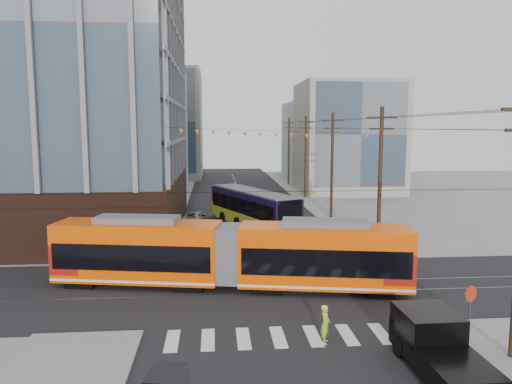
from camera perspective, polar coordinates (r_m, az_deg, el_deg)
ground at (r=26.55m, az=3.49°, el=-13.60°), size 160.00×160.00×0.00m
office_building at (r=51.16m, az=-26.45°, el=12.03°), size 30.00×25.00×28.60m
bg_bldg_nw_near at (r=77.68m, az=-14.83°, el=6.81°), size 18.00×16.00×18.00m
bg_bldg_ne_near at (r=75.14m, az=10.40°, el=6.15°), size 14.00×14.00×16.00m
bg_bldg_nw_far at (r=97.07m, az=-11.04°, el=7.58°), size 16.00×18.00×20.00m
bg_bldg_ne_far at (r=95.05m, az=8.39°, el=5.84°), size 16.00×16.00×14.00m
utility_pole_far at (r=81.53m, az=3.77°, el=4.59°), size 0.30×0.30×11.00m
streetcar at (r=29.81m, az=-3.02°, el=-7.14°), size 21.22×6.80×4.05m
city_bus at (r=47.26m, az=-0.34°, el=-1.93°), size 7.85×12.97×3.67m
pickup_truck at (r=20.99m, az=20.98°, el=-16.90°), size 2.28×6.19×2.09m
parked_car_silver at (r=40.61m, az=-7.40°, el=-5.11°), size 2.99×4.78×1.49m
parked_car_white at (r=43.41m, az=-6.95°, el=-4.30°), size 2.71×5.28×1.47m
parked_car_grey at (r=49.38m, az=-6.68°, el=-2.92°), size 3.95×5.44×1.38m
pedestrian at (r=23.01m, az=7.93°, el=-14.73°), size 0.58×0.73×1.74m
stop_sign at (r=24.47m, az=23.22°, el=-12.96°), size 1.00×1.00×2.49m
jersey_barrier at (r=38.73m, az=13.37°, el=-6.42°), size 1.76×3.95×0.77m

